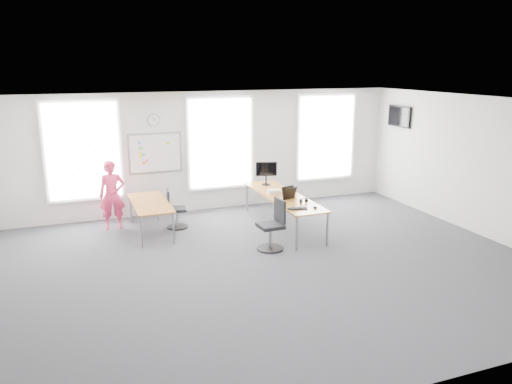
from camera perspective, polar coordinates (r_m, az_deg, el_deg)
name	(u,v)px	position (r m, az deg, el deg)	size (l,w,h in m)	color
floor	(268,265)	(9.43, 1.34, -8.32)	(10.00, 10.00, 0.00)	#2B2B30
ceiling	(269,103)	(8.72, 1.46, 10.18)	(10.00, 10.00, 0.00)	white
wall_back	(209,152)	(12.67, -5.41, 4.62)	(10.00, 10.00, 0.00)	silver
wall_front	(408,271)	(5.63, 17.01, -8.64)	(10.00, 10.00, 0.00)	silver
wall_right	(485,167)	(11.74, 24.68, 2.58)	(10.00, 10.00, 0.00)	silver
window_left	(83,151)	(12.18, -19.17, 4.45)	(1.60, 0.06, 2.20)	white
window_mid	(220,143)	(12.69, -4.09, 5.58)	(1.60, 0.06, 2.20)	white
window_right	(326,137)	(13.84, 7.96, 6.22)	(1.60, 0.06, 2.20)	white
desk_right	(283,198)	(11.35, 3.12, -0.64)	(0.82, 3.06, 0.74)	#AB7733
desk_left	(150,205)	(11.21, -12.01, -1.42)	(0.77, 1.93, 0.70)	#AB7733
chair_right	(273,228)	(10.07, 1.96, -4.08)	(0.55, 0.55, 1.03)	black
chair_left	(175,211)	(11.51, -9.30, -2.16)	(0.48, 0.48, 0.90)	black
person	(112,195)	(11.65, -16.12, -0.35)	(0.57, 0.38, 1.57)	#E6315A
whiteboard	(155,153)	(12.36, -11.45, 4.38)	(1.20, 0.03, 0.90)	silver
wall_clock	(154,120)	(12.25, -11.63, 8.07)	(0.30, 0.30, 0.04)	gray
tv	(399,116)	(13.84, 16.08, 8.30)	(0.06, 0.90, 0.55)	black
keyboard	(297,209)	(10.31, 4.74, -1.90)	(0.42, 0.15, 0.02)	black
mouse	(315,207)	(10.38, 6.78, -1.76)	(0.07, 0.12, 0.04)	black
lens_cap	(301,204)	(10.67, 5.18, -1.38)	(0.06, 0.06, 0.01)	black
headphones	(303,200)	(10.79, 5.44, -0.97)	(0.17, 0.09, 0.10)	black
laptop_sleeve	(289,193)	(11.02, 3.81, -0.12)	(0.36, 0.29, 0.28)	black
paper_stack	(274,192)	(11.46, 2.05, 0.02)	(0.29, 0.22, 0.10)	beige
monitor	(266,171)	(12.24, 1.18, 2.39)	(0.51, 0.21, 0.58)	black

